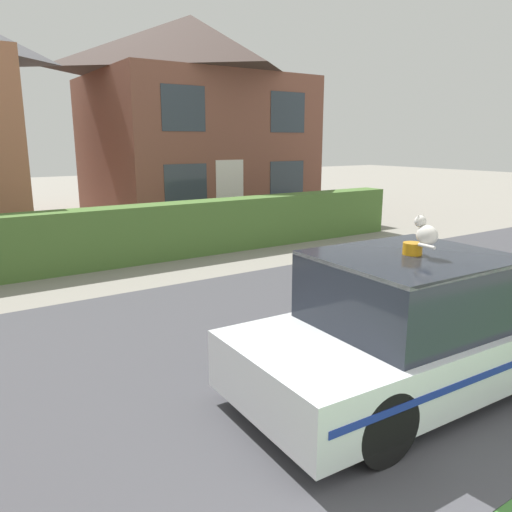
# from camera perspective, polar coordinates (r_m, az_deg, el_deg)

# --- Properties ---
(road_strip) EXTENTS (28.00, 6.80, 0.01)m
(road_strip) POSITION_cam_1_polar(r_m,az_deg,el_deg) (6.51, -2.09, -11.27)
(road_strip) COLOR #424247
(road_strip) RESTS_ON ground
(garden_hedge) EXTENTS (14.36, 0.70, 1.28)m
(garden_hedge) POSITION_cam_1_polar(r_m,az_deg,el_deg) (11.64, -11.72, 2.65)
(garden_hedge) COLOR #4C7233
(garden_hedge) RESTS_ON ground
(police_car) EXTENTS (4.19, 1.95, 1.65)m
(police_car) POSITION_cam_1_polar(r_m,az_deg,el_deg) (5.70, 17.48, -7.78)
(police_car) COLOR black
(police_car) RESTS_ON road_strip
(cat) EXTENTS (0.21, 0.34, 0.30)m
(cat) POSITION_cam_1_polar(r_m,az_deg,el_deg) (5.26, 18.81, 2.51)
(cat) COLOR silver
(cat) RESTS_ON police_car
(house_right) EXTENTS (7.27, 6.61, 6.95)m
(house_right) POSITION_cam_1_polar(r_m,az_deg,el_deg) (18.89, -7.19, 15.55)
(house_right) COLOR brown
(house_right) RESTS_ON ground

